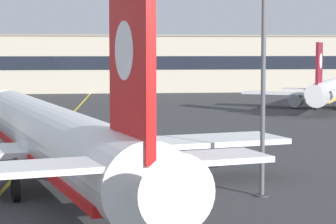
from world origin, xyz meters
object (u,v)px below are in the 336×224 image
at_px(airliner_background, 332,90).
at_px(safety_cone_by_nose_gear, 76,152).
at_px(airliner_foreground, 53,139).
at_px(apron_lamp_post, 263,68).

height_order(airliner_background, safety_cone_by_nose_gear, airliner_background).
bearing_deg(airliner_background, airliner_foreground, -124.41).
xyz_separation_m(airliner_background, safety_cone_by_nose_gear, (-38.01, -41.99, -2.61)).
height_order(airliner_foreground, safety_cone_by_nose_gear, airliner_foreground).
bearing_deg(apron_lamp_post, airliner_foreground, 167.70).
xyz_separation_m(airliner_foreground, safety_cone_by_nose_gear, (1.23, 15.29, -3.11)).
height_order(airliner_foreground, airliner_background, airliner_foreground).
relative_size(airliner_background, apron_lamp_post, 2.18).
distance_m(airliner_foreground, airliner_background, 69.44).
distance_m(airliner_background, safety_cone_by_nose_gear, 56.70).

